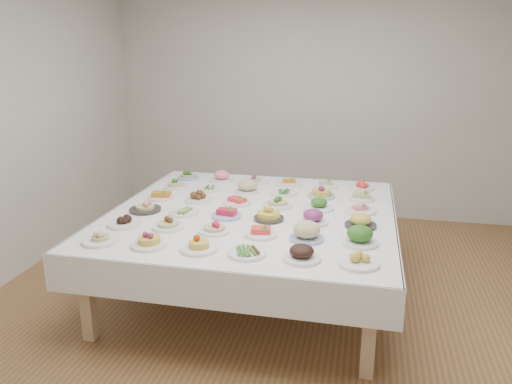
% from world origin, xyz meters
% --- Properties ---
extents(room_envelope, '(5.02, 5.02, 2.81)m').
position_xyz_m(room_envelope, '(0.00, 0.00, 1.83)').
color(room_envelope, '#915E3C').
rests_on(room_envelope, ground).
extents(display_table, '(2.41, 2.41, 0.75)m').
position_xyz_m(display_table, '(-0.23, 0.19, 0.69)').
color(display_table, white).
rests_on(display_table, ground).
extents(dish_0, '(0.26, 0.26, 0.13)m').
position_xyz_m(dish_0, '(-1.15, -0.72, 0.80)').
color(dish_0, white).
rests_on(dish_0, display_table).
extents(dish_1, '(0.26, 0.26, 0.15)m').
position_xyz_m(dish_1, '(-0.78, -0.71, 0.82)').
color(dish_1, white).
rests_on(dish_1, display_table).
extents(dish_2, '(0.26, 0.26, 0.15)m').
position_xyz_m(dish_2, '(-0.41, -0.71, 0.82)').
color(dish_2, white).
rests_on(dish_2, display_table).
extents(dish_3, '(0.27, 0.26, 0.06)m').
position_xyz_m(dish_3, '(-0.06, -0.71, 0.78)').
color(dish_3, white).
rests_on(dish_3, display_table).
extents(dish_4, '(0.26, 0.26, 0.15)m').
position_xyz_m(dish_4, '(0.31, -0.71, 0.82)').
color(dish_4, white).
rests_on(dish_4, display_table).
extents(dish_5, '(0.27, 0.27, 0.12)m').
position_xyz_m(dish_5, '(0.68, -0.71, 0.80)').
color(dish_5, white).
rests_on(dish_5, display_table).
extents(dish_6, '(0.26, 0.26, 0.10)m').
position_xyz_m(dish_6, '(-1.14, -0.36, 0.79)').
color(dish_6, white).
rests_on(dish_6, display_table).
extents(dish_7, '(0.24, 0.24, 0.15)m').
position_xyz_m(dish_7, '(-0.78, -0.35, 0.82)').
color(dish_7, white).
rests_on(dish_7, display_table).
extents(dish_8, '(0.24, 0.24, 0.13)m').
position_xyz_m(dish_8, '(-0.41, -0.35, 0.81)').
color(dish_8, white).
rests_on(dish_8, display_table).
extents(dish_9, '(0.25, 0.25, 0.11)m').
position_xyz_m(dish_9, '(-0.04, -0.34, 0.80)').
color(dish_9, white).
rests_on(dish_9, display_table).
extents(dish_10, '(0.28, 0.28, 0.15)m').
position_xyz_m(dish_10, '(0.30, -0.35, 0.82)').
color(dish_10, '#4C66B2').
rests_on(dish_10, display_table).
extents(dish_11, '(0.29, 0.29, 0.16)m').
position_xyz_m(dish_11, '(0.68, -0.35, 0.83)').
color(dish_11, white).
rests_on(dish_11, display_table).
extents(dish_12, '(0.27, 0.27, 0.15)m').
position_xyz_m(dish_12, '(-1.14, 0.00, 0.82)').
color(dish_12, '#2C2A27').
rests_on(dish_12, display_table).
extents(dish_13, '(0.26, 0.25, 0.06)m').
position_xyz_m(dish_13, '(-0.78, 0.01, 0.78)').
color(dish_13, white).
rests_on(dish_13, display_table).
extents(dish_14, '(0.25, 0.25, 0.12)m').
position_xyz_m(dish_14, '(-0.41, 0.00, 0.80)').
color(dish_14, '#4C66B2').
rests_on(dish_14, display_table).
extents(dish_15, '(0.25, 0.24, 0.15)m').
position_xyz_m(dish_15, '(-0.05, 0.01, 0.82)').
color(dish_15, '#2C2A27').
rests_on(dish_15, display_table).
extents(dish_16, '(0.24, 0.24, 0.13)m').
position_xyz_m(dish_16, '(0.31, 0.02, 0.81)').
color(dish_16, white).
rests_on(dish_16, display_table).
extents(dish_17, '(0.27, 0.27, 0.15)m').
position_xyz_m(dish_17, '(0.68, 0.01, 0.82)').
color(dish_17, '#2C2A27').
rests_on(dish_17, display_table).
extents(dish_18, '(0.25, 0.25, 0.11)m').
position_xyz_m(dish_18, '(-1.14, 0.37, 0.79)').
color(dish_18, white).
rests_on(dish_18, display_table).
extents(dish_19, '(0.24, 0.24, 0.10)m').
position_xyz_m(dish_19, '(-0.78, 0.37, 0.79)').
color(dish_19, white).
rests_on(dish_19, display_table).
extents(dish_20, '(0.25, 0.25, 0.10)m').
position_xyz_m(dish_20, '(-0.41, 0.37, 0.79)').
color(dish_20, white).
rests_on(dish_20, display_table).
extents(dish_21, '(0.25, 0.25, 0.14)m').
position_xyz_m(dish_21, '(-0.04, 0.38, 0.82)').
color(dish_21, white).
rests_on(dish_21, display_table).
extents(dish_22, '(0.26, 0.26, 0.14)m').
position_xyz_m(dish_22, '(0.32, 0.38, 0.81)').
color(dish_22, white).
rests_on(dish_22, display_table).
extents(dish_23, '(0.27, 0.27, 0.10)m').
position_xyz_m(dish_23, '(0.67, 0.38, 0.79)').
color(dish_23, white).
rests_on(dish_23, display_table).
extents(dish_24, '(0.23, 0.23, 0.13)m').
position_xyz_m(dish_24, '(-1.15, 0.74, 0.81)').
color(dish_24, white).
rests_on(dish_24, display_table).
extents(dish_25, '(0.24, 0.24, 0.05)m').
position_xyz_m(dish_25, '(-0.79, 0.73, 0.77)').
color(dish_25, white).
rests_on(dish_25, display_table).
extents(dish_26, '(0.24, 0.24, 0.15)m').
position_xyz_m(dish_26, '(-0.41, 0.75, 0.82)').
color(dish_26, white).
rests_on(dish_26, display_table).
extents(dish_27, '(0.25, 0.25, 0.05)m').
position_xyz_m(dish_27, '(-0.05, 0.75, 0.77)').
color(dish_27, white).
rests_on(dish_27, display_table).
extents(dish_28, '(0.25, 0.25, 0.15)m').
position_xyz_m(dish_28, '(0.31, 0.74, 0.82)').
color(dish_28, '#4C66B2').
rests_on(dish_28, display_table).
extents(dish_29, '(0.24, 0.24, 0.11)m').
position_xyz_m(dish_29, '(0.67, 0.74, 0.80)').
color(dish_29, white).
rests_on(dish_29, display_table).
extents(dish_30, '(0.23, 0.23, 0.12)m').
position_xyz_m(dish_30, '(-1.14, 1.10, 0.81)').
color(dish_30, '#4C66B2').
rests_on(dish_30, display_table).
extents(dish_31, '(0.25, 0.25, 0.14)m').
position_xyz_m(dish_31, '(-0.77, 1.09, 0.81)').
color(dish_31, white).
rests_on(dish_31, display_table).
extents(dish_32, '(0.27, 0.27, 0.12)m').
position_xyz_m(dish_32, '(-0.41, 1.10, 0.80)').
color(dish_32, white).
rests_on(dish_32, display_table).
extents(dish_33, '(0.27, 0.27, 0.10)m').
position_xyz_m(dish_33, '(-0.05, 1.10, 0.79)').
color(dish_33, white).
rests_on(dish_33, display_table).
extents(dish_34, '(0.24, 0.24, 0.10)m').
position_xyz_m(dish_34, '(0.31, 1.11, 0.79)').
color(dish_34, white).
rests_on(dish_34, display_table).
extents(dish_35, '(0.24, 0.24, 0.10)m').
position_xyz_m(dish_35, '(0.67, 1.09, 0.79)').
color(dish_35, white).
rests_on(dish_35, display_table).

